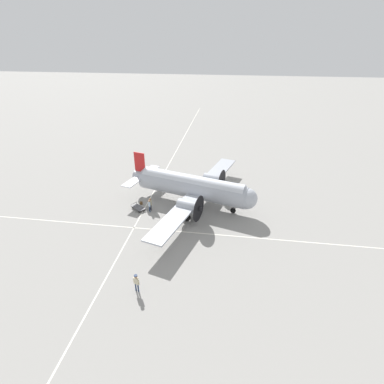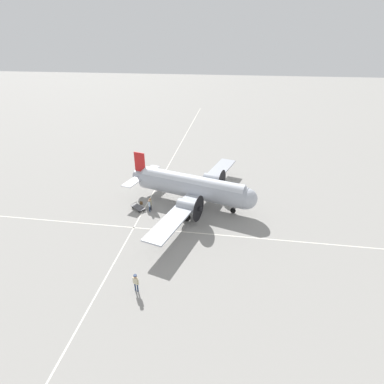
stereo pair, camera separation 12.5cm
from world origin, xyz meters
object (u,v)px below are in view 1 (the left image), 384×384
at_px(airliner_main, 195,187).
at_px(suitcase_near_door, 141,203).
at_px(traffic_cone, 165,233).
at_px(ramp_agent, 150,203).
at_px(crew_foreground, 136,281).
at_px(passenger_boarding, 149,204).
at_px(baggage_cart, 138,208).

relative_size(airliner_main, suitcase_near_door, 51.17).
xyz_separation_m(airliner_main, traffic_cone, (-2.52, -7.43, -2.36)).
bearing_deg(airliner_main, ramp_agent, -141.90).
bearing_deg(crew_foreground, traffic_cone, 104.08).
distance_m(crew_foreground, passenger_boarding, 13.81).
bearing_deg(suitcase_near_door, traffic_cone, -53.14).
height_order(passenger_boarding, traffic_cone, passenger_boarding).
xyz_separation_m(passenger_boarding, traffic_cone, (3.14, -4.77, -0.77)).
bearing_deg(crew_foreground, ramp_agent, 118.13).
relative_size(crew_foreground, ramp_agent, 1.07).
distance_m(airliner_main, passenger_boarding, 6.45).
distance_m(ramp_agent, baggage_cart, 1.89).
bearing_deg(baggage_cart, suitcase_near_door, 125.82).
relative_size(suitcase_near_door, baggage_cart, 0.22).
height_order(airliner_main, crew_foreground, airliner_main).
xyz_separation_m(passenger_boarding, baggage_cart, (-1.66, 0.30, -0.79)).
bearing_deg(baggage_cart, ramp_agent, 40.04).
height_order(suitcase_near_door, traffic_cone, traffic_cone).
bearing_deg(traffic_cone, suitcase_near_door, 126.86).
distance_m(airliner_main, crew_foreground, 16.59).
height_order(crew_foreground, suitcase_near_door, crew_foreground).
height_order(suitcase_near_door, baggage_cart, baggage_cart).
distance_m(crew_foreground, traffic_cone, 8.87).
distance_m(airliner_main, traffic_cone, 8.19).
height_order(airliner_main, passenger_boarding, airliner_main).
relative_size(airliner_main, traffic_cone, 39.13).
height_order(airliner_main, traffic_cone, airliner_main).
relative_size(crew_foreground, baggage_cart, 0.87).
relative_size(ramp_agent, suitcase_near_door, 3.72).
xyz_separation_m(crew_foreground, passenger_boarding, (-2.55, 13.58, -0.12)).
xyz_separation_m(passenger_boarding, ramp_agent, (0.04, 0.39, 0.02)).
bearing_deg(passenger_boarding, ramp_agent, 142.66).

